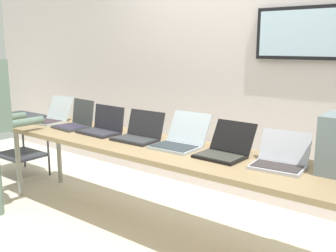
# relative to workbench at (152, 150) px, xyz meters

# --- Properties ---
(ground) EXTENTS (8.00, 8.00, 0.04)m
(ground) POSITION_rel_workbench_xyz_m (0.00, 0.00, -0.72)
(ground) COLOR beige
(back_wall) EXTENTS (8.00, 0.11, 2.43)m
(back_wall) POSITION_rel_workbench_xyz_m (0.02, 1.13, 0.52)
(back_wall) COLOR silver
(back_wall) RESTS_ON ground
(workbench) EXTENTS (3.36, 0.70, 0.74)m
(workbench) POSITION_rel_workbench_xyz_m (0.00, 0.00, 0.00)
(workbench) COLOR #937853
(workbench) RESTS_ON ground
(laptop_station_0) EXTENTS (0.33, 0.41, 0.25)m
(laptop_station_0) POSITION_rel_workbench_xyz_m (-1.43, 0.08, 0.10)
(laptop_station_0) COLOR #ABB4B7
(laptop_station_0) RESTS_ON workbench
(laptop_station_1) EXTENTS (0.35, 0.32, 0.26)m
(laptop_station_1) POSITION_rel_workbench_xyz_m (-1.01, 0.04, 0.11)
(laptop_station_1) COLOR #3A3D3C
(laptop_station_1) RESTS_ON workbench
(laptop_station_2) EXTENTS (0.39, 0.28, 0.24)m
(laptop_station_2) POSITION_rel_workbench_xyz_m (-0.63, 0.04, 0.10)
(laptop_station_2) COLOR #26242B
(laptop_station_2) RESTS_ON workbench
(laptop_station_3) EXTENTS (0.38, 0.30, 0.23)m
(laptop_station_3) POSITION_rel_workbench_xyz_m (-0.19, 0.05, 0.10)
(laptop_station_3) COLOR black
(laptop_station_3) RESTS_ON workbench
(laptop_station_4) EXTENTS (0.36, 0.40, 0.25)m
(laptop_station_4) POSITION_rel_workbench_xyz_m (0.22, 0.08, 0.10)
(laptop_station_4) COLOR #A9B2BA
(laptop_station_4) RESTS_ON workbench
(laptop_station_5) EXTENTS (0.34, 0.37, 0.23)m
(laptop_station_5) POSITION_rel_workbench_xyz_m (0.63, 0.06, 0.10)
(laptop_station_5) COLOR black
(laptop_station_5) RESTS_ON workbench
(laptop_station_6) EXTENTS (0.36, 0.34, 0.22)m
(laptop_station_6) POSITION_rel_workbench_xyz_m (1.04, 0.06, 0.10)
(laptop_station_6) COLOR #AFAEB8
(laptop_station_6) RESTS_ON workbench
(storage_cart) EXTENTS (0.56, 0.44, 0.73)m
(storage_cart) POSITION_rel_workbench_xyz_m (-2.14, 0.12, -0.22)
(storage_cart) COLOR #292D35
(storage_cart) RESTS_ON ground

